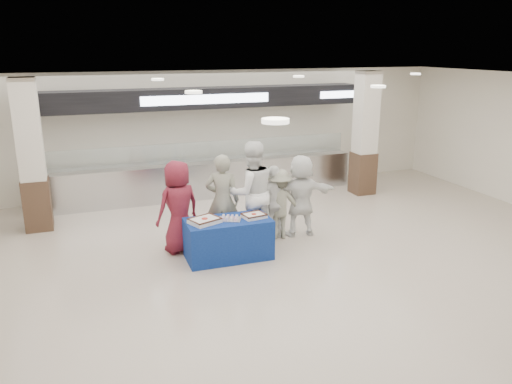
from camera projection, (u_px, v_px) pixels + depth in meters
name	position (u px, v px, depth m)	size (l,w,h in m)	color
ground	(288.00, 282.00, 8.32)	(14.00, 14.00, 0.00)	beige
serving_line	(205.00, 152.00, 12.86)	(8.70, 0.85, 2.80)	silver
column_left	(32.00, 159.00, 10.35)	(0.55, 0.55, 3.20)	#3C281B
column_right	(365.00, 137.00, 13.00)	(0.55, 0.55, 3.20)	#3C281B
display_table	(228.00, 239.00, 9.19)	(1.55, 0.78, 0.75)	navy
sheet_cake_left	(205.00, 220.00, 8.89)	(0.61, 0.55, 0.10)	white
sheet_cake_right	(254.00, 215.00, 9.18)	(0.45, 0.38, 0.09)	white
cupcake_tray	(230.00, 218.00, 9.07)	(0.50, 0.45, 0.07)	#B6B6BB
civilian_maroon	(178.00, 207.00, 9.36)	(0.87, 0.56, 1.77)	maroon
soldier_a	(222.00, 200.00, 9.69)	(0.66, 0.44, 1.82)	gray
chef_tall	(251.00, 192.00, 9.81)	(0.99, 0.77, 2.04)	white
chef_short	(275.00, 202.00, 10.05)	(0.89, 0.37, 1.52)	white
soldier_b	(279.00, 204.00, 10.09)	(0.93, 0.54, 1.44)	gray
civilian_white	(301.00, 195.00, 10.21)	(1.58, 0.50, 1.70)	white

